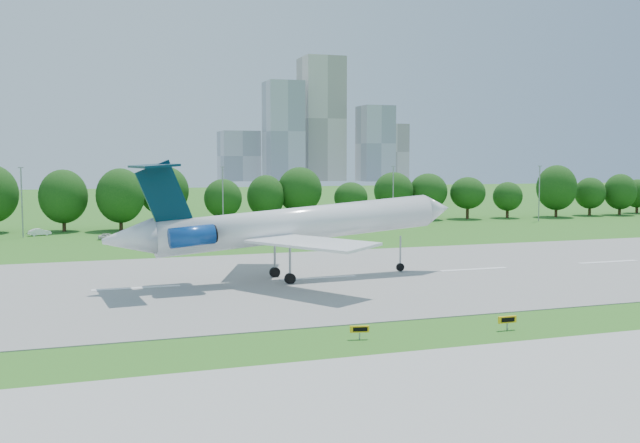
{
  "coord_description": "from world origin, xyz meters",
  "views": [
    {
      "loc": [
        -45.14,
        -50.62,
        13.35
      ],
      "look_at": [
        -22.15,
        18.0,
        7.12
      ],
      "focal_mm": 40.0,
      "sensor_mm": 36.0,
      "label": 1
    }
  ],
  "objects_px": {
    "service_vehicle_b": "(108,236)",
    "taxi_sign_left": "(360,329)",
    "airliner": "(283,224)",
    "service_vehicle_a": "(40,232)"
  },
  "relations": [
    {
      "from": "airliner",
      "to": "service_vehicle_a",
      "type": "height_order",
      "value": "airliner"
    },
    {
      "from": "airliner",
      "to": "taxi_sign_left",
      "type": "bearing_deg",
      "value": -98.64
    },
    {
      "from": "service_vehicle_b",
      "to": "taxi_sign_left",
      "type": "bearing_deg",
      "value": -167.52
    },
    {
      "from": "airliner",
      "to": "service_vehicle_b",
      "type": "bearing_deg",
      "value": 103.79
    },
    {
      "from": "service_vehicle_a",
      "to": "service_vehicle_b",
      "type": "distance_m",
      "value": 15.57
    },
    {
      "from": "airliner",
      "to": "service_vehicle_b",
      "type": "relative_size",
      "value": 12.83
    },
    {
      "from": "airliner",
      "to": "service_vehicle_b",
      "type": "height_order",
      "value": "airliner"
    },
    {
      "from": "airliner",
      "to": "taxi_sign_left",
      "type": "relative_size",
      "value": 28.29
    },
    {
      "from": "taxi_sign_left",
      "to": "service_vehicle_b",
      "type": "relative_size",
      "value": 0.45
    },
    {
      "from": "service_vehicle_a",
      "to": "service_vehicle_b",
      "type": "relative_size",
      "value": 1.19
    }
  ]
}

